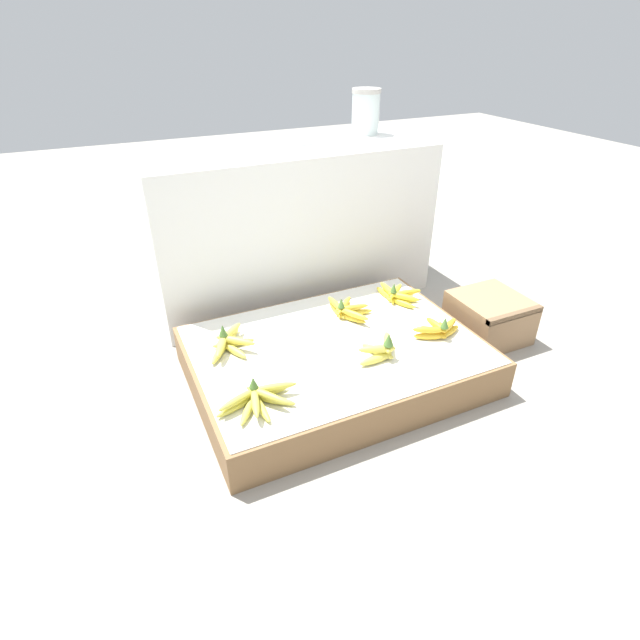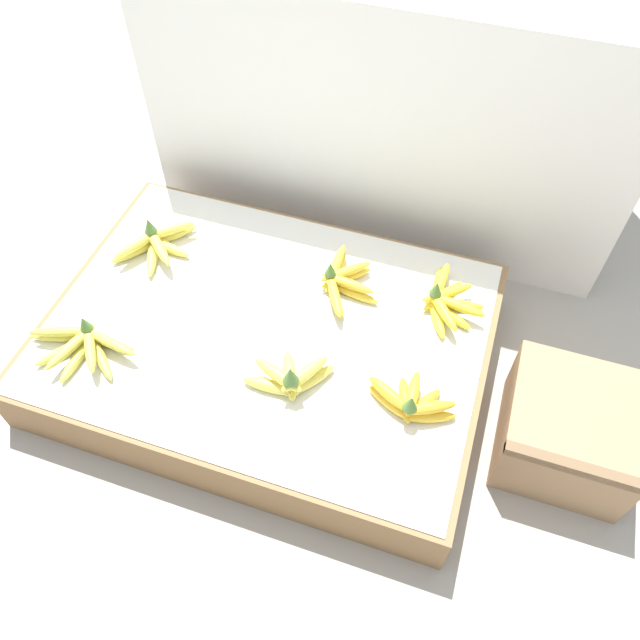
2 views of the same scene
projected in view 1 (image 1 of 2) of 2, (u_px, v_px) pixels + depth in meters
The scene contains 13 objects.
ground_plane at pixel (335, 376), 2.00m from camera, with size 10.00×10.00×0.00m, color gray.
display_platform at pixel (335, 360), 1.96m from camera, with size 1.09×0.79×0.16m.
back_vendor_table at pixel (286, 222), 2.47m from camera, with size 1.34×0.60×0.74m.
wooden_crate at pixel (489, 317), 2.21m from camera, with size 0.29×0.30×0.19m.
banana_bunch_front_left at pixel (258, 399), 1.60m from camera, with size 0.29×0.17×0.09m.
banana_bunch_front_midright at pixel (382, 349), 1.83m from camera, with size 0.20×0.14×0.11m.
banana_bunch_front_right at pixel (439, 329), 1.96m from camera, with size 0.22×0.13×0.10m.
banana_bunch_middle_left at pixel (228, 342), 1.88m from camera, with size 0.20×0.22×0.10m.
banana_bunch_middle_midright at pixel (346, 310), 2.09m from camera, with size 0.17×0.24×0.09m.
banana_bunch_middle_right at pixel (397, 295), 2.21m from camera, with size 0.17×0.24×0.09m.
glass_jar at pixel (366, 111), 2.44m from camera, with size 0.14×0.14×0.21m.
foam_tray_white at pixel (233, 141), 2.30m from camera, with size 0.25×0.17×0.02m.
foam_tray_dark at pixel (309, 139), 2.34m from camera, with size 0.23×0.19×0.02m.
Camera 1 is at (-0.73, -1.42, 1.23)m, focal length 28.00 mm.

